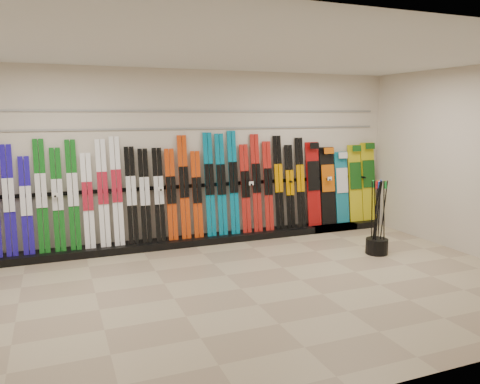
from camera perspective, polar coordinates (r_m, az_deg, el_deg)
name	(u,v)px	position (r m, az deg, el deg)	size (l,w,h in m)	color
floor	(241,289)	(6.22, 0.12, -11.71)	(8.00, 8.00, 0.00)	#9E886D
back_wall	(188,157)	(8.20, -6.42, 4.20)	(8.00, 8.00, 0.00)	beige
right_wall	(478,162)	(8.21, 27.04, 3.23)	(5.00, 5.00, 0.00)	beige
ceiling	(241,50)	(5.84, 0.13, 16.88)	(8.00, 8.00, 0.00)	silver
ski_rack_base	(205,239)	(8.32, -4.33, -5.79)	(8.00, 0.40, 0.12)	black
skis	(165,191)	(8.01, -9.11, 0.10)	(5.37, 0.26, 1.83)	#20139A
snowboards	(342,184)	(9.45, 12.32, 0.94)	(1.58, 0.25, 1.60)	#990C0C
pole_bin	(377,246)	(7.96, 16.33, -6.36)	(0.35, 0.35, 0.25)	black
ski_poles	(378,217)	(7.85, 16.42, -2.94)	(0.29, 0.27, 1.18)	black
slatwall_rail_0	(187,129)	(8.15, -6.45, 7.69)	(7.60, 0.02, 0.03)	gray
slatwall_rail_1	(187,111)	(8.15, -6.49, 9.80)	(7.60, 0.02, 0.03)	gray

